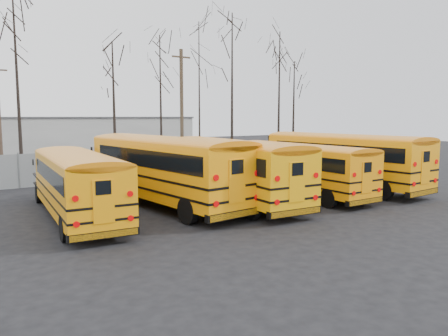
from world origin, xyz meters
TOP-DOWN VIEW (x-y plane):
  - ground at (0.00, 0.00)m, footprint 120.00×120.00m
  - fence at (0.00, 12.00)m, footprint 40.00×0.04m
  - distant_building at (2.00, 32.00)m, footprint 22.00×8.00m
  - bus_a at (-7.39, 2.26)m, footprint 3.22×10.17m
  - bus_b at (-3.25, 2.81)m, footprint 3.79×12.04m
  - bus_c at (-0.22, 1.57)m, footprint 3.35×11.27m
  - bus_d at (3.78, 1.13)m, footprint 2.46×10.07m
  - bus_e at (7.37, 1.43)m, footprint 3.21×11.69m
  - utility_pole_right at (5.94, 17.66)m, footprint 1.75×0.31m
  - tree_3 at (-7.02, 16.93)m, footprint 0.26×0.26m
  - tree_4 at (-0.88, 15.44)m, footprint 0.26×0.26m
  - tree_5 at (2.66, 15.00)m, footprint 0.26×0.26m
  - tree_6 at (6.59, 15.81)m, footprint 0.26×0.26m
  - tree_7 at (9.35, 15.02)m, footprint 0.26×0.26m
  - tree_8 at (14.88, 15.30)m, footprint 0.26×0.26m
  - tree_9 at (18.73, 17.42)m, footprint 0.26×0.26m

SIDE VIEW (x-z plane):
  - ground at x=0.00m, z-range 0.00..0.00m
  - fence at x=0.00m, z-range 0.00..2.00m
  - bus_a at x=-7.39m, z-range 0.24..3.04m
  - bus_d at x=3.78m, z-range 0.24..3.05m
  - bus_c at x=-0.22m, z-range 0.27..3.38m
  - bus_e at x=7.37m, z-range 0.28..3.52m
  - bus_b at x=-3.25m, z-range 0.28..3.60m
  - distant_building at x=2.00m, z-range 0.00..4.00m
  - tree_4 at x=-0.88m, z-range 0.00..9.54m
  - tree_9 at x=18.73m, z-range 0.00..9.66m
  - utility_pole_right at x=5.94m, z-range 0.13..9.95m
  - tree_5 at x=2.66m, z-range 0.00..10.26m
  - tree_8 at x=14.88m, z-range 0.00..11.83m
  - tree_6 at x=6.59m, z-range 0.00..11.83m
  - tree_7 at x=9.35m, z-range 0.00..12.74m
  - tree_3 at x=-7.02m, z-range 0.00..12.91m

